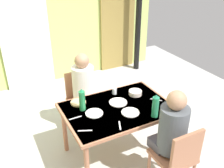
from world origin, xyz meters
TOP-DOWN VIEW (x-y plane):
  - ground_plane at (0.00, 0.00)m, footprint 6.49×6.49m
  - wall_back at (0.00, 2.50)m, footprint 4.77×0.10m
  - door_wooden at (1.58, 2.42)m, footprint 0.80×0.05m
  - stove_pipe_column at (1.93, 2.15)m, footprint 0.12×0.12m
  - curtain_panel at (-0.36, 2.40)m, footprint 0.90×0.03m
  - dining_table at (0.21, -0.09)m, footprint 1.29×0.90m
  - chair_near_diner at (0.49, -0.89)m, footprint 0.40×0.40m
  - chair_far_diner at (0.04, 0.71)m, footprint 0.40×0.40m
  - person_near_diner at (0.49, -0.76)m, footprint 0.30×0.37m
  - person_far_diner at (0.04, 0.57)m, footprint 0.30×0.37m
  - water_bottle_green_near at (-0.18, 0.06)m, footprint 0.07×0.07m
  - water_bottle_green_far at (0.50, -0.44)m, footprint 0.08×0.08m
  - serving_bowl_center at (0.57, 0.08)m, footprint 0.17×0.17m
  - dinner_plate_near_left at (0.29, -0.26)m, footprint 0.21×0.21m
  - dinner_plate_near_right at (-0.09, -0.08)m, footprint 0.20×0.20m
  - dinner_plate_far_center at (0.27, 0.00)m, footprint 0.22×0.22m
  - drinking_glass_by_near_diner at (0.33, 0.22)m, footprint 0.06×0.06m
  - bread_plate_sliced at (-0.17, 0.22)m, footprint 0.19×0.19m
  - cutlery_knife_near at (0.06, -0.42)m, footprint 0.07×0.14m
  - cutlery_fork_near at (-0.32, -0.06)m, footprint 0.15×0.02m
  - cutlery_knife_far at (0.73, -0.16)m, footprint 0.11×0.12m
  - cutlery_fork_far at (-0.31, -0.32)m, footprint 0.14×0.08m

SIDE VIEW (x-z plane):
  - ground_plane at x=0.00m, z-range 0.00..0.00m
  - chair_near_diner at x=0.49m, z-range 0.06..0.93m
  - chair_far_diner at x=0.04m, z-range 0.06..0.93m
  - dining_table at x=0.21m, z-range 0.29..1.02m
  - cutlery_knife_near at x=0.06m, z-range 0.73..0.73m
  - cutlery_fork_near at x=-0.32m, z-range 0.73..0.73m
  - cutlery_knife_far at x=0.73m, z-range 0.73..0.73m
  - cutlery_fork_far at x=-0.31m, z-range 0.73..0.73m
  - dinner_plate_near_left at x=0.29m, z-range 0.73..0.74m
  - dinner_plate_near_right at x=-0.09m, z-range 0.73..0.74m
  - dinner_plate_far_center at x=0.27m, z-range 0.73..0.74m
  - bread_plate_sliced at x=-0.17m, z-range 0.73..0.75m
  - serving_bowl_center at x=0.57m, z-range 0.73..0.78m
  - drinking_glass_by_near_diner at x=0.33m, z-range 0.73..0.82m
  - person_near_diner at x=0.49m, z-range 0.40..1.17m
  - person_far_diner at x=0.04m, z-range 0.40..1.17m
  - water_bottle_green_near at x=-0.18m, z-range 0.72..1.00m
  - water_bottle_green_far at x=0.50m, z-range 0.72..1.00m
  - door_wooden at x=1.58m, z-range 0.00..2.00m
  - curtain_panel at x=-0.36m, z-range 0.00..2.40m
  - wall_back at x=0.00m, z-range 0.00..2.86m
  - stove_pipe_column at x=1.93m, z-range 0.00..2.86m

